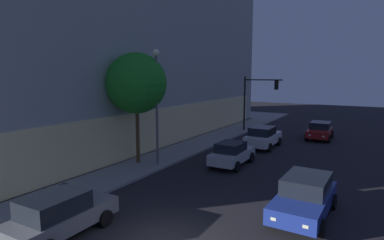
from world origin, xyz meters
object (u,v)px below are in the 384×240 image
at_px(sidewalk_tree, 136,83).
at_px(car_red, 320,130).
at_px(modern_building, 79,31).
at_px(car_blue, 305,196).
at_px(car_white, 263,137).
at_px(street_lamp_sidewalk, 157,92).
at_px(traffic_light_far_corner, 257,94).
at_px(car_grey, 60,214).
at_px(car_silver, 232,153).

xyz_separation_m(sidewalk_tree, car_red, (15.26, -9.09, -4.58)).
height_order(modern_building, car_blue, modern_building).
distance_m(modern_building, car_blue, 26.66).
height_order(sidewalk_tree, car_white, sidewalk_tree).
bearing_deg(car_blue, sidewalk_tree, 77.36).
relative_size(street_lamp_sidewalk, car_blue, 1.55).
relative_size(car_white, car_red, 1.08).
xyz_separation_m(car_white, car_red, (6.11, -3.49, -0.07)).
xyz_separation_m(modern_building, car_red, (9.14, -21.35, -9.42)).
bearing_deg(traffic_light_far_corner, sidewalk_tree, 170.00).
bearing_deg(traffic_light_far_corner, street_lamp_sidewalk, 174.93).
distance_m(modern_building, car_grey, 23.87).
bearing_deg(car_grey, modern_building, 46.76).
bearing_deg(modern_building, sidewalk_tree, -116.50).
relative_size(sidewalk_tree, car_red, 1.74).
xyz_separation_m(car_grey, car_white, (18.06, -1.88, 0.04)).
bearing_deg(sidewalk_tree, car_white, -31.49).
height_order(modern_building, traffic_light_far_corner, modern_building).
xyz_separation_m(street_lamp_sidewalk, car_grey, (-9.20, -2.33, -3.99)).
bearing_deg(car_grey, car_red, -12.51).
xyz_separation_m(car_silver, car_white, (6.19, -0.11, 0.08)).
bearing_deg(street_lamp_sidewalk, car_white, -25.43).
bearing_deg(car_grey, traffic_light_far_corner, 2.28).
xyz_separation_m(traffic_light_far_corner, car_red, (-0.33, -6.34, -3.15)).
bearing_deg(traffic_light_far_corner, car_grey, -177.72).
bearing_deg(car_red, car_silver, 163.68).
relative_size(car_grey, car_red, 1.01).
height_order(modern_building, car_silver, modern_building).
height_order(modern_building, street_lamp_sidewalk, modern_building).
xyz_separation_m(street_lamp_sidewalk, car_red, (14.97, -7.70, -4.02)).
height_order(car_grey, car_blue, car_blue).
bearing_deg(car_silver, street_lamp_sidewalk, 123.08).
relative_size(modern_building, sidewalk_tree, 5.24).
bearing_deg(car_red, car_white, 150.28).
height_order(car_blue, car_white, car_white).
relative_size(modern_building, car_silver, 9.10).
bearing_deg(street_lamp_sidewalk, sidewalk_tree, 101.57).
relative_size(traffic_light_far_corner, car_blue, 1.18).
distance_m(traffic_light_far_corner, car_blue, 20.19).
distance_m(modern_building, car_red, 25.06).
bearing_deg(car_white, traffic_light_far_corner, 23.88).
bearing_deg(car_blue, car_white, 25.51).
distance_m(car_blue, car_silver, 7.87).
xyz_separation_m(car_blue, car_red, (17.76, 2.07, -0.04)).
distance_m(sidewalk_tree, car_grey, 10.68).
bearing_deg(car_blue, street_lamp_sidewalk, 74.08).
bearing_deg(sidewalk_tree, modern_building, 63.50).
distance_m(traffic_light_far_corner, sidewalk_tree, 15.90).
xyz_separation_m(sidewalk_tree, car_white, (9.15, -5.60, -4.51)).
bearing_deg(car_grey, car_blue, -49.21).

